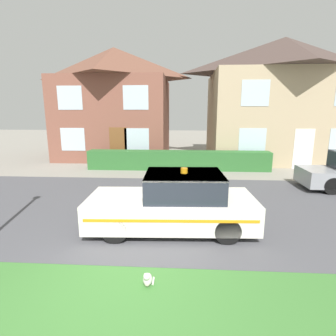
% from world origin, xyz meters
% --- Properties ---
extents(ground_plane, '(80.00, 80.00, 0.00)m').
position_xyz_m(ground_plane, '(0.00, 0.00, 0.00)').
color(ground_plane, gray).
extents(road_strip, '(28.00, 6.86, 0.01)m').
position_xyz_m(road_strip, '(0.00, 4.08, 0.01)').
color(road_strip, '#4C4C51').
rests_on(road_strip, ground).
extents(lawn_verge, '(28.00, 1.93, 0.01)m').
position_xyz_m(lawn_verge, '(0.00, -0.31, 0.00)').
color(lawn_verge, '#3D7533').
rests_on(lawn_verge, ground).
extents(garden_hedge, '(9.37, 0.81, 0.97)m').
position_xyz_m(garden_hedge, '(0.79, 9.56, 0.49)').
color(garden_hedge, '#2D662D').
rests_on(garden_hedge, ground).
extents(police_car, '(4.18, 1.86, 1.59)m').
position_xyz_m(police_car, '(0.87, 2.39, 0.69)').
color(police_car, black).
rests_on(police_car, road_strip).
extents(cat, '(0.19, 0.34, 0.30)m').
position_xyz_m(cat, '(0.50, 0.12, 0.12)').
color(cat, silver).
rests_on(cat, ground).
extents(house_left, '(7.07, 5.86, 6.96)m').
position_xyz_m(house_left, '(-3.44, 13.63, 3.55)').
color(house_left, brown).
rests_on(house_left, ground).
extents(house_right, '(8.81, 6.22, 7.26)m').
position_xyz_m(house_right, '(6.98, 13.13, 3.70)').
color(house_right, tan).
rests_on(house_right, ground).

